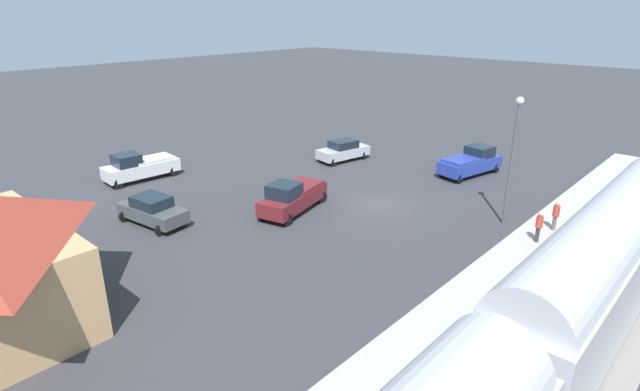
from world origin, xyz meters
name	(u,v)px	position (x,y,z in m)	size (l,w,h in m)	color
ground_plane	(380,205)	(0.00, 0.00, 0.00)	(200.00, 200.00, 0.00)	#38383D
railway_track	(618,276)	(-14.00, 0.00, 0.09)	(4.80, 70.00, 0.30)	gray
platform	(534,250)	(-10.00, 0.00, 0.15)	(3.20, 46.00, 0.30)	#B7B2A8
passenger_train	(505,382)	(-14.00, 13.93, 2.86)	(2.93, 36.52, 4.98)	silver
pedestrian_on_platform	(539,225)	(-9.82, -0.74, 1.28)	(0.36, 0.36, 1.71)	#333338
pedestrian_waiting_far	(556,214)	(-9.96, -2.90, 1.28)	(0.36, 0.36, 1.71)	brown
pickup_maroon	(292,197)	(3.40, 4.69, 1.03)	(3.18, 5.71, 2.14)	maroon
pickup_blue	(471,162)	(-1.42, -9.85, 1.03)	(3.03, 5.69, 2.14)	#283D9E
sedan_charcoal	(152,210)	(8.21, 11.59, 0.88)	(4.69, 2.69, 1.74)	#47494F
sedan_silver	(343,150)	(8.31, -6.18, 0.88)	(2.60, 4.75, 1.74)	silver
pickup_white	(140,167)	(16.30, 7.94, 1.03)	(2.35, 5.53, 2.14)	white
light_pole_near_platform	(514,146)	(-7.20, -2.58, 4.77)	(0.44, 0.44, 7.56)	#515156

